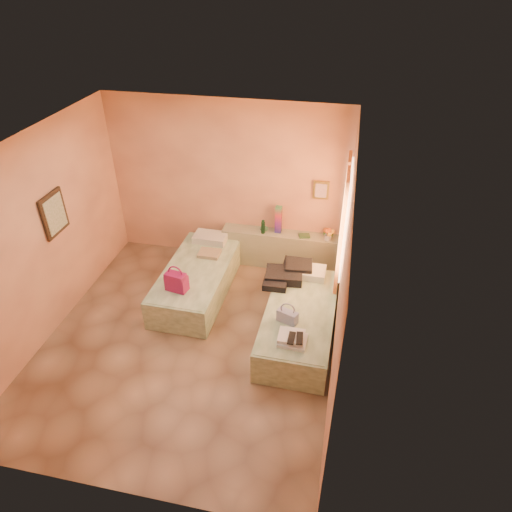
% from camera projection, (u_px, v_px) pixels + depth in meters
% --- Properties ---
extents(ground, '(4.50, 4.50, 0.00)m').
position_uv_depth(ground, '(190.00, 339.00, 6.50)').
color(ground, tan).
rests_on(ground, ground).
extents(room_walls, '(4.02, 4.51, 2.81)m').
position_uv_depth(room_walls, '(208.00, 212.00, 5.93)').
color(room_walls, '#FDB887').
rests_on(room_walls, ground).
extents(headboard_ledge, '(2.05, 0.30, 0.65)m').
position_uv_depth(headboard_ledge, '(282.00, 249.00, 7.86)').
color(headboard_ledge, gray).
rests_on(headboard_ledge, ground).
extents(bed_left, '(0.94, 2.02, 0.50)m').
position_uv_depth(bed_left, '(197.00, 280.00, 7.25)').
color(bed_left, beige).
rests_on(bed_left, ground).
extents(bed_right, '(0.94, 2.02, 0.50)m').
position_uv_depth(bed_right, '(299.00, 322.00, 6.43)').
color(bed_right, beige).
rests_on(bed_right, ground).
extents(water_bottle, '(0.08, 0.08, 0.24)m').
position_uv_depth(water_bottle, '(263.00, 227.00, 7.62)').
color(water_bottle, '#143824').
rests_on(water_bottle, headboard_ledge).
extents(rainbow_box, '(0.11, 0.11, 0.47)m').
position_uv_depth(rainbow_box, '(278.00, 219.00, 7.59)').
color(rainbow_box, '#96124F').
rests_on(rainbow_box, headboard_ledge).
extents(small_dish, '(0.17, 0.17, 0.03)m').
position_uv_depth(small_dish, '(264.00, 229.00, 7.77)').
color(small_dish, '#49865D').
rests_on(small_dish, headboard_ledge).
extents(green_book, '(0.21, 0.17, 0.03)m').
position_uv_depth(green_book, '(304.00, 236.00, 7.58)').
color(green_book, '#294E2C').
rests_on(green_book, headboard_ledge).
extents(flower_vase, '(0.22, 0.22, 0.26)m').
position_uv_depth(flower_vase, '(328.00, 233.00, 7.43)').
color(flower_vase, silver).
rests_on(flower_vase, headboard_ledge).
extents(magenta_handbag, '(0.34, 0.23, 0.29)m').
position_uv_depth(magenta_handbag, '(176.00, 281.00, 6.57)').
color(magenta_handbag, '#96124F').
rests_on(magenta_handbag, bed_left).
extents(khaki_garment, '(0.34, 0.27, 0.06)m').
position_uv_depth(khaki_garment, '(209.00, 253.00, 7.39)').
color(khaki_garment, tan).
rests_on(khaki_garment, bed_left).
extents(clothes_pile, '(0.62, 0.62, 0.18)m').
position_uv_depth(clothes_pile, '(287.00, 275.00, 6.80)').
color(clothes_pile, black).
rests_on(clothes_pile, bed_right).
extents(blue_handbag, '(0.30, 0.21, 0.18)m').
position_uv_depth(blue_handbag, '(287.00, 317.00, 6.03)').
color(blue_handbag, '#3E4C96').
rests_on(blue_handbag, bed_right).
extents(towel_stack, '(0.36, 0.32, 0.10)m').
position_uv_depth(towel_stack, '(293.00, 339.00, 5.73)').
color(towel_stack, white).
rests_on(towel_stack, bed_right).
extents(sandal_pair, '(0.17, 0.22, 0.02)m').
position_uv_depth(sandal_pair, '(295.00, 339.00, 5.65)').
color(sandal_pair, black).
rests_on(sandal_pair, towel_stack).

